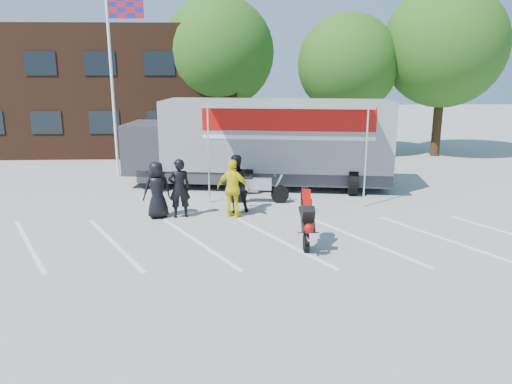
{
  "coord_description": "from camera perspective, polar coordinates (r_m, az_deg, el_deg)",
  "views": [
    {
      "loc": [
        -1.07,
        -12.59,
        4.98
      ],
      "look_at": [
        -0.5,
        1.68,
        1.3
      ],
      "focal_mm": 35.0,
      "sensor_mm": 36.0,
      "label": 1
    }
  ],
  "objects": [
    {
      "name": "tree_mid",
      "position": [
        28.25,
        10.45,
        14.14
      ],
      "size": [
        5.44,
        5.44,
        7.68
      ],
      "color": "#382314",
      "rests_on": "ground"
    },
    {
      "name": "spectator_leather_b",
      "position": [
        16.67,
        -8.75,
        0.43
      ],
      "size": [
        0.82,
        0.63,
        1.98
      ],
      "primitive_type": "imported",
      "rotation": [
        0.0,
        0.0,
        3.38
      ],
      "color": "black",
      "rests_on": "ground"
    },
    {
      "name": "spectator_leather_a",
      "position": [
        16.76,
        -11.25,
        0.25
      ],
      "size": [
        1.09,
        0.94,
        1.9
      ],
      "primitive_type": "imported",
      "rotation": [
        0.0,
        0.0,
        3.58
      ],
      "color": "black",
      "rests_on": "ground"
    },
    {
      "name": "parking_bay_lines",
      "position": [
        14.52,
        2.1,
        -5.61
      ],
      "size": [
        18.09,
        13.33,
        0.01
      ],
      "primitive_type": "cube",
      "rotation": [
        0.0,
        0.0,
        0.52
      ],
      "color": "white",
      "rests_on": "ground"
    },
    {
      "name": "tree_right",
      "position": [
        29.28,
        20.71,
        15.31
      ],
      "size": [
        6.46,
        6.46,
        9.12
      ],
      "color": "#382314",
      "rests_on": "ground"
    },
    {
      "name": "ground",
      "position": [
        13.59,
        2.42,
        -7.08
      ],
      "size": [
        100.0,
        100.0,
        0.0
      ],
      "primitive_type": "plane",
      "color": "#969691",
      "rests_on": "ground"
    },
    {
      "name": "spectator_hivis",
      "position": [
        16.52,
        -2.61,
        0.39
      ],
      "size": [
        1.24,
        0.85,
        1.95
      ],
      "primitive_type": "imported",
      "rotation": [
        0.0,
        0.0,
        2.78
      ],
      "color": "yellow",
      "rests_on": "ground"
    },
    {
      "name": "tree_left",
      "position": [
        28.61,
        -4.29,
        15.58
      ],
      "size": [
        6.12,
        6.12,
        8.64
      ],
      "color": "#382314",
      "rests_on": "ground"
    },
    {
      "name": "stunt_bike_rider",
      "position": [
        14.35,
        5.48,
        -5.93
      ],
      "size": [
        0.78,
        1.59,
        1.85
      ],
      "primitive_type": null,
      "rotation": [
        0.0,
        0.0,
        -0.03
      ],
      "color": "black",
      "rests_on": "ground"
    },
    {
      "name": "parked_motorcycle",
      "position": [
        18.45,
        0.35,
        -1.21
      ],
      "size": [
        2.3,
        0.92,
        1.18
      ],
      "primitive_type": null,
      "rotation": [
        0.0,
        0.0,
        1.49
      ],
      "color": "silver",
      "rests_on": "ground"
    },
    {
      "name": "flagpole",
      "position": [
        23.18,
        -15.66,
        14.11
      ],
      "size": [
        1.61,
        0.12,
        8.0
      ],
      "color": "white",
      "rests_on": "ground"
    },
    {
      "name": "office_building",
      "position": [
        31.9,
        -18.89,
        11.03
      ],
      "size": [
        18.0,
        8.0,
        7.0
      ],
      "primitive_type": "cube",
      "color": "#3F2214",
      "rests_on": "ground"
    },
    {
      "name": "spectator_leather_c",
      "position": [
        17.05,
        -2.41,
        0.94
      ],
      "size": [
        1.18,
        1.06,
        2.01
      ],
      "primitive_type": "imported",
      "rotation": [
        0.0,
        0.0,
        3.51
      ],
      "color": "black",
      "rests_on": "ground"
    },
    {
      "name": "transporter_truck",
      "position": [
        20.95,
        0.94,
        0.69
      ],
      "size": [
        11.83,
        6.89,
        3.56
      ],
      "primitive_type": null,
      "rotation": [
        0.0,
        0.0,
        -0.14
      ],
      "color": "gray",
      "rests_on": "ground"
    }
  ]
}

